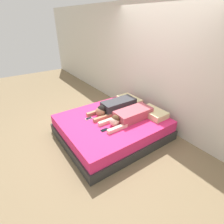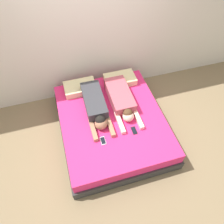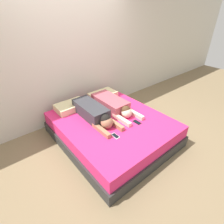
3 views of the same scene
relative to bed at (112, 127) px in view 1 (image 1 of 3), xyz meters
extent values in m
plane|color=#7F6B4C|center=(0.00, 0.00, -0.21)|extent=(12.00, 12.00, 0.00)
cube|color=beige|center=(0.00, 1.17, 1.09)|extent=(12.00, 0.06, 2.60)
cube|color=#2D2D2D|center=(0.00, 0.00, -0.11)|extent=(1.78, 2.05, 0.20)
cube|color=#E5286B|center=(0.00, 0.00, 0.10)|extent=(1.72, 1.99, 0.22)
cube|color=beige|center=(-0.39, 0.78, 0.28)|extent=(0.58, 0.36, 0.12)
cube|color=beige|center=(0.39, 0.78, 0.28)|extent=(0.58, 0.36, 0.12)
cube|color=#333338|center=(-0.23, 0.34, 0.33)|extent=(0.35, 0.77, 0.23)
sphere|color=#A37051|center=(-0.23, -0.14, 0.32)|extent=(0.20, 0.20, 0.20)
sphere|color=black|center=(-0.23, -0.11, 0.36)|extent=(0.17, 0.17, 0.17)
cube|color=#A37051|center=(-0.37, -0.17, 0.25)|extent=(0.07, 0.42, 0.07)
cube|color=#A37051|center=(-0.08, -0.17, 0.25)|extent=(0.07, 0.42, 0.07)
cube|color=#B24C59|center=(0.24, 0.36, 0.31)|extent=(0.37, 0.78, 0.20)
sphere|color=beige|center=(0.24, -0.12, 0.31)|extent=(0.19, 0.19, 0.19)
sphere|color=#4C331E|center=(0.24, -0.09, 0.35)|extent=(0.16, 0.16, 0.16)
cube|color=beige|center=(0.09, -0.16, 0.25)|extent=(0.07, 0.43, 0.07)
cube|color=beige|center=(0.40, -0.16, 0.25)|extent=(0.07, 0.43, 0.07)
cube|color=silver|center=(-0.26, -0.40, 0.22)|extent=(0.07, 0.15, 0.01)
cube|color=black|center=(-0.26, -0.40, 0.22)|extent=(0.06, 0.12, 0.00)
cube|color=black|center=(0.27, -0.36, 0.22)|extent=(0.07, 0.15, 0.01)
cube|color=black|center=(0.27, -0.36, 0.22)|extent=(0.06, 0.12, 0.00)
camera|label=1|loc=(2.53, -1.78, 2.05)|focal=28.00mm
camera|label=2|loc=(-0.61, -2.10, 3.19)|focal=35.00mm
camera|label=3|loc=(-1.65, -1.99, 1.96)|focal=28.00mm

